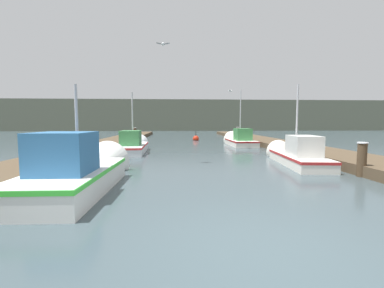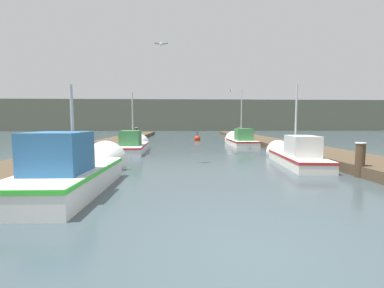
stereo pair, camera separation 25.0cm
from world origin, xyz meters
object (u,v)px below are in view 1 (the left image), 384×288
at_px(mooring_piling_1, 362,159).
at_px(mooring_piling_3, 135,134).
at_px(channel_buoy, 196,139).
at_px(fishing_boat_0, 84,170).
at_px(fishing_boat_1, 294,154).
at_px(seagull_lead, 230,91).
at_px(mooring_piling_2, 238,134).
at_px(fishing_boat_3, 239,140).
at_px(mooring_piling_0, 138,136).
at_px(fishing_boat_2, 134,145).
at_px(seagull_1, 163,44).

xyz_separation_m(mooring_piling_1, mooring_piling_3, (-10.12, 16.10, 0.08)).
bearing_deg(channel_buoy, fishing_boat_0, -104.06).
bearing_deg(fishing_boat_1, seagull_lead, 110.45).
bearing_deg(mooring_piling_2, seagull_lead, -107.50).
distance_m(fishing_boat_3, mooring_piling_0, 10.20).
relative_size(mooring_piling_0, mooring_piling_2, 0.72).
relative_size(fishing_boat_0, seagull_lead, 9.60).
bearing_deg(fishing_boat_3, fishing_boat_2, -151.26).
height_order(mooring_piling_2, mooring_piling_3, mooring_piling_2).
distance_m(fishing_boat_0, mooring_piling_1, 8.88).
distance_m(fishing_boat_0, seagull_lead, 12.29).
xyz_separation_m(mooring_piling_3, seagull_1, (3.37, -13.23, 4.40)).
bearing_deg(mooring_piling_3, seagull_1, -75.70).
bearing_deg(fishing_boat_2, channel_buoy, 61.86).
height_order(mooring_piling_0, channel_buoy, channel_buoy).
bearing_deg(mooring_piling_1, fishing_boat_2, 138.00).
bearing_deg(mooring_piling_3, seagull_lead, -42.38).
bearing_deg(mooring_piling_0, channel_buoy, 0.21).
bearing_deg(channel_buoy, seagull_1, -99.54).
xyz_separation_m(fishing_boat_2, fishing_boat_3, (7.67, 4.26, -0.02)).
bearing_deg(seagull_1, mooring_piling_3, 102.18).
xyz_separation_m(fishing_boat_2, seagull_lead, (6.31, 1.21, 3.55)).
height_order(mooring_piling_2, seagull_1, seagull_1).
distance_m(fishing_boat_1, seagull_1, 7.46).
bearing_deg(mooring_piling_3, mooring_piling_0, 87.95).
xyz_separation_m(fishing_boat_1, seagull_lead, (-1.64, 6.29, 3.55)).
relative_size(fishing_boat_3, seagull_1, 9.12).
bearing_deg(fishing_boat_0, fishing_boat_1, 25.80).
relative_size(mooring_piling_0, mooring_piling_1, 0.82).
relative_size(mooring_piling_2, seagull_1, 2.42).
distance_m(fishing_boat_0, seagull_1, 6.23).
bearing_deg(seagull_lead, fishing_boat_2, -56.95).
xyz_separation_m(mooring_piling_1, seagull_lead, (-2.58, 9.22, 3.35)).
height_order(mooring_piling_1, seagull_1, seagull_1).
height_order(fishing_boat_0, seagull_1, seagull_1).
xyz_separation_m(mooring_piling_0, seagull_lead, (7.50, -8.11, 3.45)).
bearing_deg(fishing_boat_0, mooring_piling_3, 95.07).
bearing_deg(mooring_piling_1, mooring_piling_3, 122.15).
distance_m(channel_buoy, seagull_1, 15.48).
bearing_deg(mooring_piling_0, mooring_piling_1, -59.82).
relative_size(fishing_boat_0, mooring_piling_1, 4.55).
height_order(channel_buoy, seagull_lead, seagull_lead).
distance_m(fishing_boat_1, channel_buoy, 14.81).
bearing_deg(mooring_piling_1, fishing_boat_1, 107.74).
relative_size(fishing_boat_0, fishing_boat_2, 0.95).
distance_m(fishing_boat_1, fishing_boat_3, 9.34).
relative_size(fishing_boat_2, seagull_1, 10.11).
height_order(fishing_boat_0, fishing_boat_2, fishing_boat_2).
relative_size(fishing_boat_3, seagull_lead, 9.10).
distance_m(mooring_piling_1, mooring_piling_2, 17.00).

